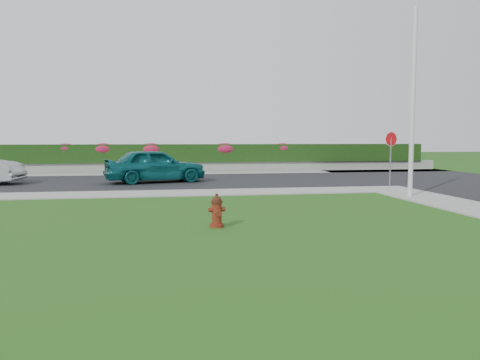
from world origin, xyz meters
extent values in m
plane|color=black|center=(0.00, 0.00, 0.00)|extent=(120.00, 120.00, 0.00)
cube|color=black|center=(-5.00, 14.00, 0.02)|extent=(26.00, 8.00, 0.04)
cube|color=gray|center=(-6.00, 9.00, 0.02)|extent=(24.00, 2.00, 0.04)
cube|color=gray|center=(7.00, 9.00, 0.02)|extent=(2.00, 2.00, 0.04)
cube|color=gray|center=(-1.00, 19.00, 0.02)|extent=(34.00, 2.00, 0.04)
cube|color=gray|center=(-1.00, 20.50, 0.30)|extent=(34.00, 0.40, 0.60)
cube|color=black|center=(-1.00, 20.60, 1.15)|extent=(32.00, 0.90, 1.10)
cylinder|color=#561F0D|center=(-0.66, 2.18, 0.04)|extent=(0.33, 0.33, 0.08)
cylinder|color=#561F0D|center=(-0.66, 2.18, 0.33)|extent=(0.22, 0.22, 0.50)
cylinder|color=black|center=(-0.66, 2.18, 0.58)|extent=(0.27, 0.27, 0.05)
sphere|color=black|center=(-0.66, 2.18, 0.61)|extent=(0.22, 0.22, 0.22)
cylinder|color=black|center=(-0.66, 2.18, 0.74)|extent=(0.07, 0.07, 0.07)
cylinder|color=#561F0D|center=(-0.81, 2.15, 0.41)|extent=(0.11, 0.12, 0.11)
cylinder|color=#561F0D|center=(-0.52, 2.20, 0.41)|extent=(0.11, 0.12, 0.11)
cylinder|color=#561F0D|center=(-0.64, 2.03, 0.35)|extent=(0.16, 0.14, 0.15)
imported|color=#0B5558|center=(-2.20, 13.36, 0.81)|extent=(4.84, 2.91, 1.54)
cylinder|color=silver|center=(6.60, 6.59, 3.21)|extent=(0.16, 0.16, 6.43)
cylinder|color=slate|center=(7.50, 9.81, 1.03)|extent=(0.06, 0.06, 2.06)
cylinder|color=red|center=(7.50, 9.81, 2.02)|extent=(0.59, 0.17, 0.60)
cylinder|color=white|center=(7.50, 9.81, 2.02)|extent=(0.62, 0.16, 0.64)
ellipsoid|color=#BE204F|center=(-7.48, 20.50, 1.47)|extent=(1.17, 0.75, 0.58)
ellipsoid|color=#BE204F|center=(-5.35, 20.50, 1.43)|extent=(1.38, 0.89, 0.69)
ellipsoid|color=#BE204F|center=(-2.54, 20.50, 1.41)|extent=(1.46, 0.94, 0.73)
ellipsoid|color=#BE204F|center=(1.95, 20.50, 1.41)|extent=(1.47, 0.94, 0.73)
ellipsoid|color=#BE204F|center=(5.67, 20.50, 1.46)|extent=(1.22, 0.79, 0.61)
camera|label=1|loc=(-1.88, -8.35, 2.01)|focal=35.00mm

